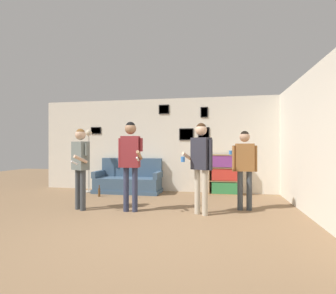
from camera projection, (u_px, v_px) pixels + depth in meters
ground_plane at (133, 234)px, 3.86m from camera, size 20.00×20.00×0.00m
wall_back at (175, 145)px, 7.62m from camera, size 8.16×0.08×2.70m
wall_right at (304, 144)px, 5.18m from camera, size 0.06×6.20×2.70m
couch at (129, 181)px, 7.45m from camera, size 1.87×0.80×0.96m
bookshelf at (225, 174)px, 7.13m from camera, size 0.89×0.30×1.08m
floor_lamp at (89, 152)px, 7.48m from camera, size 0.28×0.28×1.78m
person_player_foreground_left at (80, 160)px, 5.37m from camera, size 0.45×0.58×1.67m
person_player_foreground_center at (130, 156)px, 5.22m from camera, size 0.52×0.46×1.79m
person_watcher_holding_cup at (201, 158)px, 4.99m from camera, size 0.59×0.36×1.75m
person_spectator_near_bookshelf at (245, 162)px, 5.34m from camera, size 0.50×0.22×1.62m
bottle_on_floor at (99, 192)px, 6.80m from camera, size 0.06×0.06×0.30m
drinking_cup at (231, 153)px, 7.11m from camera, size 0.09×0.09×0.11m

